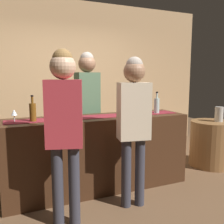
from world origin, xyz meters
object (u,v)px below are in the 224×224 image
(wine_bottle_clear, at_px, (157,105))
(customer_browsing, at_px, (64,119))
(wine_glass_near_customer, at_px, (14,113))
(bartender, at_px, (87,98))
(customer_sipping, at_px, (134,117))
(vase_on_side_table, at_px, (219,114))
(wine_bottle_green, at_px, (63,110))
(wine_bottle_amber, at_px, (33,112))
(wine_glass_mid_counter, at_px, (127,108))
(round_side_table, at_px, (211,143))

(wine_bottle_clear, xyz_separation_m, customer_browsing, (-1.43, -0.63, -0.00))
(wine_bottle_clear, xyz_separation_m, wine_glass_near_customer, (-1.85, 0.03, -0.01))
(wine_bottle_clear, bearing_deg, wine_glass_near_customer, 178.95)
(customer_browsing, bearing_deg, bartender, 80.47)
(customer_browsing, bearing_deg, customer_sipping, 22.14)
(customer_sipping, distance_m, vase_on_side_table, 1.98)
(wine_glass_near_customer, height_order, customer_browsing, customer_browsing)
(wine_bottle_green, height_order, customer_browsing, customer_browsing)
(wine_bottle_amber, xyz_separation_m, vase_on_side_table, (2.88, 0.06, -0.20))
(wine_glass_mid_counter, distance_m, bartender, 0.76)
(wine_glass_mid_counter, xyz_separation_m, vase_on_side_table, (1.72, 0.12, -0.20))
(customer_sipping, height_order, customer_browsing, customer_browsing)
(wine_bottle_green, bearing_deg, customer_browsing, -100.98)
(wine_bottle_green, relative_size, wine_bottle_amber, 1.00)
(wine_bottle_amber, distance_m, wine_glass_near_customer, 0.20)
(wine_glass_mid_counter, bearing_deg, customer_browsing, -148.97)
(wine_bottle_green, distance_m, customer_sipping, 0.85)
(customer_sipping, relative_size, customer_browsing, 0.98)
(wine_glass_near_customer, bearing_deg, wine_bottle_clear, -1.05)
(customer_browsing, height_order, round_side_table, customer_browsing)
(wine_bottle_green, bearing_deg, bartender, 51.56)
(wine_bottle_amber, xyz_separation_m, wine_bottle_clear, (1.66, 0.01, 0.00))
(wine_bottle_amber, bearing_deg, wine_bottle_green, -0.64)
(wine_glass_near_customer, distance_m, wine_glass_mid_counter, 1.36)
(wine_bottle_amber, bearing_deg, customer_sipping, -28.80)
(bartender, bearing_deg, round_side_table, 157.37)
(wine_glass_mid_counter, distance_m, vase_on_side_table, 1.74)
(wine_bottle_clear, height_order, wine_glass_mid_counter, wine_bottle_clear)
(wine_bottle_amber, height_order, wine_bottle_clear, same)
(wine_bottle_clear, height_order, round_side_table, wine_bottle_clear)
(customer_sipping, bearing_deg, round_side_table, 30.23)
(vase_on_side_table, bearing_deg, wine_glass_near_customer, -179.69)
(bartender, xyz_separation_m, round_side_table, (1.96, -0.52, -0.77))
(customer_browsing, distance_m, vase_on_side_table, 2.75)
(wine_bottle_amber, relative_size, customer_sipping, 0.18)
(wine_bottle_green, bearing_deg, wine_bottle_amber, 179.36)
(wine_bottle_green, distance_m, vase_on_side_table, 2.54)
(wine_bottle_clear, distance_m, wine_glass_mid_counter, 0.50)
(bartender, xyz_separation_m, vase_on_side_table, (2.03, -0.57, -0.28))
(bartender, distance_m, customer_sipping, 1.19)
(customer_sipping, xyz_separation_m, customer_browsing, (-0.78, -0.07, 0.03))
(bartender, relative_size, vase_on_side_table, 7.57)
(wine_bottle_clear, xyz_separation_m, round_side_table, (1.14, 0.10, -0.69))
(wine_glass_mid_counter, height_order, customer_browsing, customer_browsing)
(wine_glass_mid_counter, bearing_deg, wine_glass_near_customer, 175.71)
(wine_bottle_green, relative_size, customer_sipping, 0.18)
(wine_glass_mid_counter, relative_size, round_side_table, 0.19)
(customer_browsing, relative_size, vase_on_side_table, 7.13)
(wine_bottle_amber, bearing_deg, vase_on_side_table, 1.16)
(round_side_table, height_order, vase_on_side_table, vase_on_side_table)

